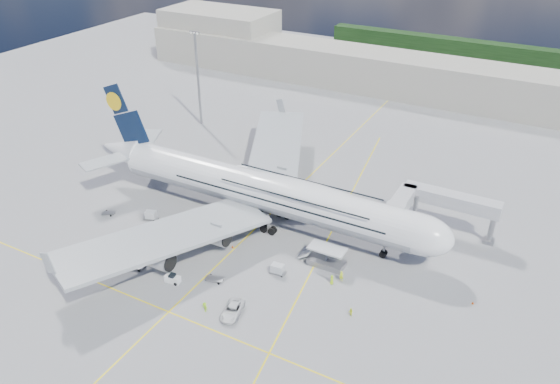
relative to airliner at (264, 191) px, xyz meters
The scene contains 32 objects.
ground 12.13m from the airliner, 91.49° to the right, with size 300.00×300.00×0.00m, color gray.
taxi_line_main 12.13m from the airliner, 91.49° to the right, with size 0.25×220.00×0.01m, color yellow.
taxi_line_cross 30.78m from the airliner, 90.50° to the right, with size 120.00×0.25×0.01m, color yellow.
taxi_line_diag 15.36m from the airliner, ahead, with size 0.25×100.00×0.01m, color yellow.
airliner is the anchor object (origin of this frame).
jet_bridge 31.50m from the airliner, 20.31° to the left, with size 18.80×12.10×8.50m.
cargo_loader 18.87m from the airliner, 23.23° to the right, with size 8.53×3.20×3.67m.
light_mast 53.72m from the airliner, 139.00° to the left, with size 3.00×0.70×25.50m.
terminal 85.00m from the airliner, 90.18° to the left, with size 180.00×16.00×12.00m, color #B2AD9E.
hangar 114.20m from the airliner, 127.98° to the left, with size 40.00×22.00×18.00m, color #B2AD9E.
tree_line 135.97m from the airliner, 73.00° to the left, with size 160.00×6.00×8.00m, color #193814.
dolly_row_a 17.19m from the airliner, 133.42° to the right, with size 3.39×2.21×1.99m.
dolly_row_b 23.49m from the airliner, 153.49° to the right, with size 3.19×2.35×1.81m.
dolly_row_c 27.58m from the airliner, 117.83° to the right, with size 3.74×2.63×0.50m.
dolly_back 32.60m from the airliner, 156.42° to the right, with size 2.93×2.56×0.38m.
dolly_nose_far 17.79m from the airliner, 52.44° to the right, with size 2.96×1.73×1.81m.
dolly_nose_near 21.18m from the airliner, 85.05° to the right, with size 3.33×2.38×0.44m.
baggage_tug 24.97m from the airliner, 100.05° to the right, with size 2.77×1.53×1.65m.
catering_truck_inner 15.99m from the airliner, 135.03° to the left, with size 7.53×5.04×4.16m.
catering_truck_outer 43.87m from the airliner, 114.05° to the left, with size 6.41×2.55×3.85m.
service_van 27.79m from the airliner, 70.88° to the right, with size 2.59×5.62×1.56m, color white.
crew_nose 23.71m from the airliner, 25.56° to the right, with size 0.70×0.46×1.91m, color #E1FF1A.
crew_loader 31.27m from the airliner, 34.22° to the right, with size 0.75×0.58×1.54m, color #EFFF1A.
crew_wing 15.76m from the airliner, 152.89° to the right, with size 1.11×0.46×1.89m, color #B8F519.
crew_van 23.49m from the airliner, 30.24° to the right, with size 0.87×0.57×1.78m, color #C2FF1A.
crew_tug 28.26m from the airliner, 80.02° to the right, with size 1.16×0.67×1.80m, color #93E217.
cone_nose 42.48m from the airliner, ahead, with size 0.38×0.38×0.48m.
cone_wing_left_inner 16.30m from the airliner, 155.78° to the left, with size 0.44×0.44×0.56m.
cone_wing_left_outer 34.97m from the airliner, 112.72° to the left, with size 0.46×0.46×0.59m.
cone_wing_right_inner 12.56m from the airliner, 93.90° to the right, with size 0.41×0.41×0.52m.
cone_wing_right_outer 37.52m from the airliner, 119.87° to the right, with size 0.47×0.47×0.60m.
cone_tail 34.04m from the airliner, behind, with size 0.48×0.48×0.60m.
Camera 1 is at (46.39, -68.90, 59.45)m, focal length 35.00 mm.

